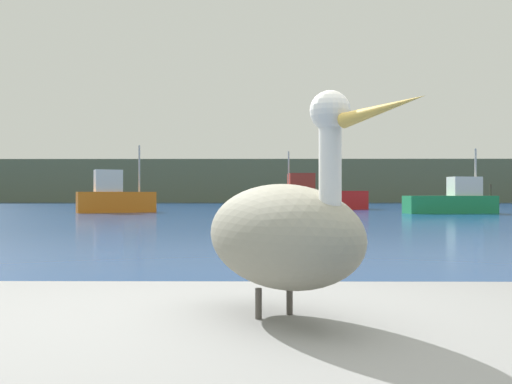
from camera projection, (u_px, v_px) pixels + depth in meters
name	position (u px, v px, depth m)	size (l,w,h in m)	color
hillside_backdrop	(261.00, 182.00, 81.10)	(140.00, 16.61, 5.81)	#5B664C
pelican	(282.00, 233.00, 2.47)	(0.94, 1.29, 0.97)	gray
fishing_boat_orange	(115.00, 197.00, 34.77)	(4.93, 3.21, 4.29)	orange
fishing_boat_red	(314.00, 197.00, 42.34)	(7.49, 2.90, 4.44)	red
fishing_boat_green	(453.00, 201.00, 33.24)	(5.59, 2.14, 3.93)	#1E8C4C
mooring_buoy	(319.00, 225.00, 15.46)	(0.61, 0.61, 0.61)	red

